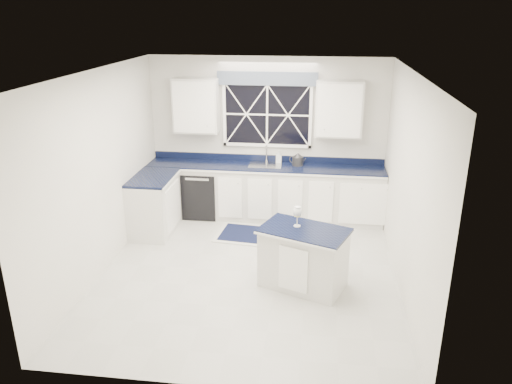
# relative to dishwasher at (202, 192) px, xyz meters

# --- Properties ---
(ground) EXTENTS (4.50, 4.50, 0.00)m
(ground) POSITION_rel_dishwasher_xyz_m (1.10, -1.95, -0.41)
(ground) COLOR #B7B8B3
(ground) RESTS_ON ground
(back_wall) EXTENTS (4.00, 0.10, 2.70)m
(back_wall) POSITION_rel_dishwasher_xyz_m (1.10, 0.30, 0.94)
(back_wall) COLOR silver
(back_wall) RESTS_ON ground
(base_cabinets) EXTENTS (3.99, 1.60, 0.90)m
(base_cabinets) POSITION_rel_dishwasher_xyz_m (0.77, -0.17, 0.04)
(base_cabinets) COLOR silver
(base_cabinets) RESTS_ON ground
(countertop) EXTENTS (3.98, 0.64, 0.04)m
(countertop) POSITION_rel_dishwasher_xyz_m (1.10, 0.00, 0.51)
(countertop) COLOR black
(countertop) RESTS_ON base_cabinets
(dishwasher) EXTENTS (0.60, 0.58, 0.82)m
(dishwasher) POSITION_rel_dishwasher_xyz_m (0.00, 0.00, 0.00)
(dishwasher) COLOR black
(dishwasher) RESTS_ON ground
(window) EXTENTS (1.65, 0.09, 1.26)m
(window) POSITION_rel_dishwasher_xyz_m (1.10, 0.25, 1.42)
(window) COLOR black
(window) RESTS_ON ground
(upper_cabinets) EXTENTS (3.10, 0.34, 0.90)m
(upper_cabinets) POSITION_rel_dishwasher_xyz_m (1.10, 0.13, 1.49)
(upper_cabinets) COLOR silver
(upper_cabinets) RESTS_ON ground
(faucet) EXTENTS (0.05, 0.20, 0.30)m
(faucet) POSITION_rel_dishwasher_xyz_m (1.10, 0.19, 0.69)
(faucet) COLOR #AFAFB1
(faucet) RESTS_ON countertop
(island) EXTENTS (1.25, 1.00, 0.81)m
(island) POSITION_rel_dishwasher_xyz_m (1.84, -2.21, -0.00)
(island) COLOR silver
(island) RESTS_ON ground
(rug) EXTENTS (1.36, 0.91, 0.02)m
(rug) POSITION_rel_dishwasher_xyz_m (1.06, -0.77, -0.40)
(rug) COLOR beige
(rug) RESTS_ON ground
(kettle) EXTENTS (0.29, 0.24, 0.22)m
(kettle) POSITION_rel_dishwasher_xyz_m (1.64, 0.08, 0.63)
(kettle) COLOR #303133
(kettle) RESTS_ON countertop
(wine_glass) EXTENTS (0.11, 0.11, 0.27)m
(wine_glass) POSITION_rel_dishwasher_xyz_m (1.75, -2.12, 0.58)
(wine_glass) COLOR silver
(wine_glass) RESTS_ON island
(soap_bottle) EXTENTS (0.10, 0.10, 0.21)m
(soap_bottle) POSITION_rel_dishwasher_xyz_m (1.31, 0.22, 0.63)
(soap_bottle) COLOR silver
(soap_bottle) RESTS_ON countertop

